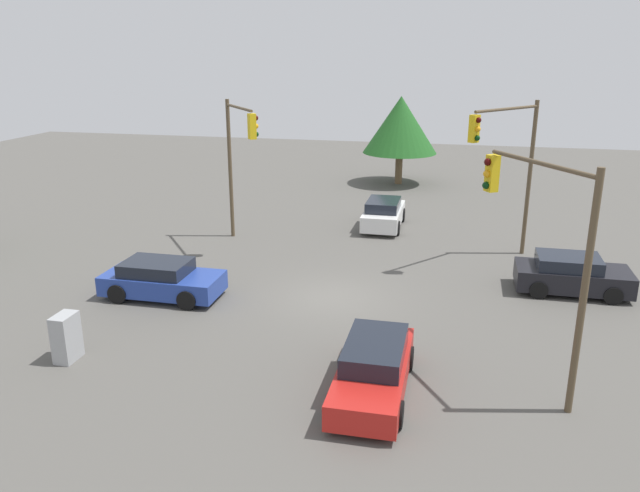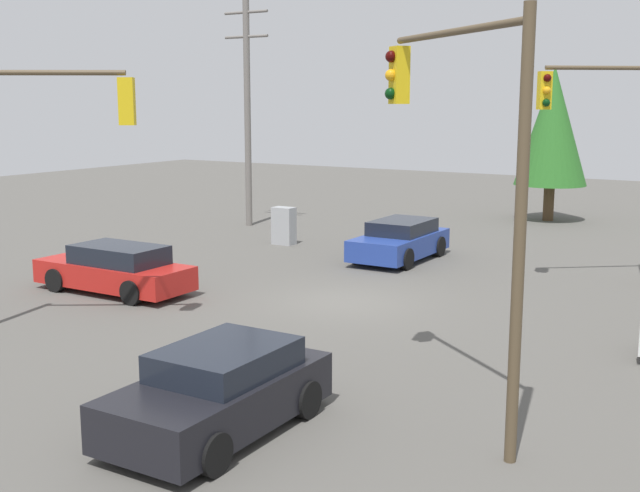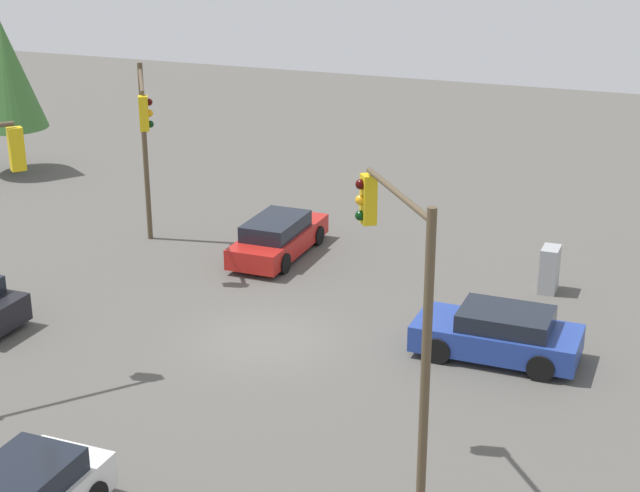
{
  "view_description": "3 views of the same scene",
  "coord_description": "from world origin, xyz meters",
  "px_view_note": "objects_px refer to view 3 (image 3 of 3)",
  "views": [
    {
      "loc": [
        20.9,
        4.25,
        8.8
      ],
      "look_at": [
        -0.53,
        -0.59,
        1.8
      ],
      "focal_mm": 35.0,
      "sensor_mm": 36.0,
      "label": 1
    },
    {
      "loc": [
        -10.4,
        18.46,
        5.37
      ],
      "look_at": [
        1.11,
        -0.56,
        1.36
      ],
      "focal_mm": 45.0,
      "sensor_mm": 36.0,
      "label": 2
    },
    {
      "loc": [
        -22.24,
        -10.51,
        11.66
      ],
      "look_at": [
        1.84,
        -0.86,
        2.24
      ],
      "focal_mm": 55.0,
      "sensor_mm": 36.0,
      "label": 3
    }
  ],
  "objects_px": {
    "sedan_red": "(278,237)",
    "traffic_signal_cross": "(401,291)",
    "electrical_cabinet": "(549,269)",
    "traffic_signal_aux": "(145,130)",
    "sedan_blue": "(498,334)"
  },
  "relations": [
    {
      "from": "traffic_signal_cross",
      "to": "electrical_cabinet",
      "type": "height_order",
      "value": "traffic_signal_cross"
    },
    {
      "from": "traffic_signal_aux",
      "to": "electrical_cabinet",
      "type": "height_order",
      "value": "traffic_signal_aux"
    },
    {
      "from": "sedan_blue",
      "to": "sedan_red",
      "type": "height_order",
      "value": "sedan_red"
    },
    {
      "from": "sedan_red",
      "to": "electrical_cabinet",
      "type": "relative_size",
      "value": 3.32
    },
    {
      "from": "traffic_signal_aux",
      "to": "electrical_cabinet",
      "type": "distance_m",
      "value": 13.68
    },
    {
      "from": "traffic_signal_cross",
      "to": "sedan_blue",
      "type": "bearing_deg",
      "value": -42.94
    },
    {
      "from": "traffic_signal_cross",
      "to": "sedan_red",
      "type": "bearing_deg",
      "value": -3.7
    },
    {
      "from": "sedan_blue",
      "to": "traffic_signal_aux",
      "type": "xyz_separation_m",
      "value": [
        3.4,
        12.61,
        3.63
      ]
    },
    {
      "from": "sedan_blue",
      "to": "traffic_signal_aux",
      "type": "height_order",
      "value": "traffic_signal_aux"
    },
    {
      "from": "sedan_red",
      "to": "traffic_signal_aux",
      "type": "relative_size",
      "value": 0.76
    },
    {
      "from": "traffic_signal_cross",
      "to": "electrical_cabinet",
      "type": "distance_m",
      "value": 12.64
    },
    {
      "from": "sedan_red",
      "to": "electrical_cabinet",
      "type": "distance_m",
      "value": 9.03
    },
    {
      "from": "sedan_red",
      "to": "traffic_signal_aux",
      "type": "distance_m",
      "value": 5.65
    },
    {
      "from": "sedan_blue",
      "to": "traffic_signal_cross",
      "type": "height_order",
      "value": "traffic_signal_cross"
    },
    {
      "from": "sedan_red",
      "to": "traffic_signal_cross",
      "type": "distance_m",
      "value": 14.67
    }
  ]
}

